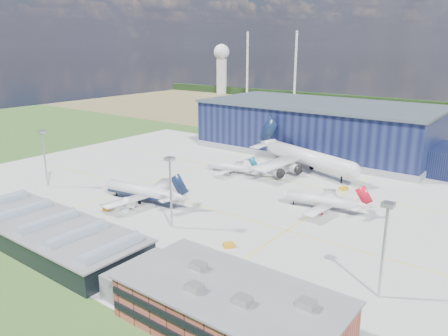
# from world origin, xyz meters

# --- Properties ---
(ground) EXTENTS (600.00, 600.00, 0.00)m
(ground) POSITION_xyz_m (0.00, 0.00, 0.00)
(ground) COLOR #335921
(ground) RESTS_ON ground
(apron) EXTENTS (220.00, 160.00, 0.08)m
(apron) POSITION_xyz_m (0.00, 10.00, 0.03)
(apron) COLOR #AFAFAA
(apron) RESTS_ON ground
(farmland) EXTENTS (600.00, 220.00, 0.01)m
(farmland) POSITION_xyz_m (0.00, 220.00, 0.00)
(farmland) COLOR olive
(farmland) RESTS_ON ground
(treeline) EXTENTS (600.00, 8.00, 8.00)m
(treeline) POSITION_xyz_m (0.00, 300.00, 4.00)
(treeline) COLOR black
(treeline) RESTS_ON ground
(horizon_dressing) EXTENTS (440.20, 18.00, 70.00)m
(horizon_dressing) POSITION_xyz_m (-191.30, 294.39, 34.20)
(horizon_dressing) COLOR silver
(horizon_dressing) RESTS_ON ground
(hangar) EXTENTS (145.00, 62.00, 26.10)m
(hangar) POSITION_xyz_m (2.81, 94.80, 11.62)
(hangar) COLOR #0F1434
(hangar) RESTS_ON ground
(ops_building) EXTENTS (46.00, 23.00, 10.90)m
(ops_building) POSITION_xyz_m (55.01, -60.00, 4.79)
(ops_building) COLOR brown
(ops_building) RESTS_ON ground
(glass_concourse) EXTENTS (78.00, 23.00, 8.60)m
(glass_concourse) POSITION_xyz_m (-6.45, -60.00, 3.69)
(glass_concourse) COLOR black
(glass_concourse) RESTS_ON ground
(light_mast_west) EXTENTS (2.60, 2.60, 23.00)m
(light_mast_west) POSITION_xyz_m (-60.00, -30.00, 15.43)
(light_mast_west) COLOR #A9AAB0
(light_mast_west) RESTS_ON ground
(light_mast_center) EXTENTS (2.60, 2.60, 23.00)m
(light_mast_center) POSITION_xyz_m (10.00, -30.00, 15.43)
(light_mast_center) COLOR #A9AAB0
(light_mast_center) RESTS_ON ground
(light_mast_east) EXTENTS (2.60, 2.60, 23.00)m
(light_mast_east) POSITION_xyz_m (75.00, -30.00, 15.43)
(light_mast_east) COLOR #A9AAB0
(light_mast_east) RESTS_ON ground
(airliner_navy) EXTENTS (43.95, 43.22, 12.77)m
(airliner_navy) POSITION_xyz_m (-15.76, -19.17, 6.38)
(airliner_navy) COLOR silver
(airliner_navy) RESTS_ON ground
(airliner_red) EXTENTS (37.16, 36.60, 10.48)m
(airliner_red) POSITION_xyz_m (40.50, 13.19, 5.24)
(airliner_red) COLOR silver
(airliner_red) RESTS_ON ground
(airliner_widebody) EXTENTS (82.64, 81.79, 21.16)m
(airliner_widebody) POSITION_xyz_m (15.14, 52.93, 10.58)
(airliner_widebody) COLOR silver
(airliner_widebody) RESTS_ON ground
(airliner_regional) EXTENTS (30.19, 29.72, 8.56)m
(airliner_regional) POSITION_xyz_m (-12.02, 30.52, 4.28)
(airliner_regional) COLOR silver
(airliner_regional) RESTS_ON ground
(gse_tug_a) EXTENTS (3.05, 3.86, 1.41)m
(gse_tug_a) POSITION_xyz_m (-18.67, -32.43, 0.70)
(gse_tug_a) COLOR orange
(gse_tug_a) RESTS_ON ground
(gse_tug_b) EXTENTS (3.40, 3.66, 1.32)m
(gse_tug_b) POSITION_xyz_m (32.45, -30.25, 0.66)
(gse_tug_b) COLOR orange
(gse_tug_b) RESTS_ON ground
(gse_cart_a) EXTENTS (3.07, 3.62, 1.33)m
(gse_cart_a) POSITION_xyz_m (-2.87, 37.53, 0.66)
(gse_cart_a) COLOR white
(gse_cart_a) RESTS_ON ground
(gse_tug_c) EXTENTS (2.76, 3.76, 1.49)m
(gse_tug_c) POSITION_xyz_m (38.36, 38.37, 0.74)
(gse_tug_c) COLOR orange
(gse_tug_c) RESTS_ON ground
(gse_van_c) EXTENTS (5.40, 3.93, 2.35)m
(gse_van_c) POSITION_xyz_m (56.82, -46.00, 1.17)
(gse_van_c) COLOR white
(gse_van_c) RESTS_ON ground
(airstair) EXTENTS (3.32, 5.35, 3.19)m
(airstair) POSITION_xyz_m (-12.50, -27.75, 1.60)
(airstair) COLOR white
(airstair) RESTS_ON ground
(car_a) EXTENTS (4.18, 2.95, 1.32)m
(car_a) POSITION_xyz_m (62.62, -48.00, 0.66)
(car_a) COLOR #99999E
(car_a) RESTS_ON ground
(car_b) EXTENTS (3.61, 1.82, 1.14)m
(car_b) POSITION_xyz_m (4.58, -48.00, 0.57)
(car_b) COLOR #99999E
(car_b) RESTS_ON ground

